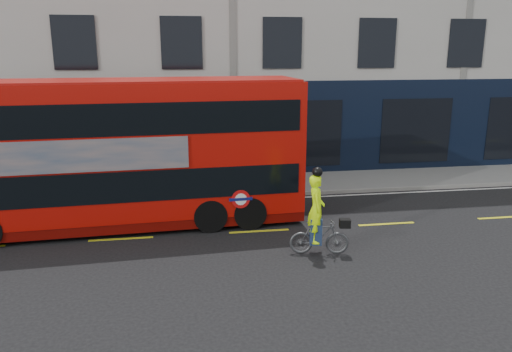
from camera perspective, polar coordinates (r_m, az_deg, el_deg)
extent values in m
plane|color=black|center=(13.55, 1.41, -8.53)|extent=(120.00, 120.00, 0.00)
cube|color=gray|center=(19.62, -2.02, -1.08)|extent=(60.00, 3.00, 0.12)
cube|color=gray|center=(18.19, -1.44, -2.30)|extent=(60.00, 0.12, 0.13)
cube|color=#B6B2AB|center=(25.49, -4.08, 19.30)|extent=(50.00, 10.00, 15.00)
cube|color=black|center=(20.65, -2.58, 5.20)|extent=(50.00, 0.08, 4.00)
cube|color=silver|center=(17.92, -1.31, -2.76)|extent=(58.00, 0.10, 0.01)
cube|color=#AF0D07|center=(15.34, -15.51, 3.04)|extent=(11.00, 3.05, 3.91)
cube|color=#570603|center=(15.87, -15.01, -4.43)|extent=(11.00, 3.00, 0.30)
cube|color=black|center=(15.53, -15.30, -0.10)|extent=(10.57, 3.07, 0.89)
cube|color=black|center=(15.19, -15.77, 6.79)|extent=(10.57, 3.07, 0.89)
cube|color=maroon|center=(15.10, -16.02, 10.40)|extent=(10.78, 2.94, 0.08)
cube|color=black|center=(16.14, 4.42, 0.91)|extent=(0.16, 2.23, 0.89)
cube|color=black|center=(15.81, 4.55, 7.55)|extent=(0.16, 2.23, 0.89)
cube|color=gray|center=(14.19, -19.79, 2.13)|extent=(5.93, 0.36, 0.89)
cylinder|color=red|center=(14.64, -1.75, -2.66)|extent=(0.55, 0.05, 0.55)
cylinder|color=white|center=(14.63, -1.75, -2.67)|extent=(0.36, 0.04, 0.36)
cube|color=#0C1459|center=(14.63, -1.74, -2.68)|extent=(0.69, 0.06, 0.09)
cylinder|color=black|center=(16.03, -1.51, -3.00)|extent=(1.12, 2.57, 0.99)
cylinder|color=black|center=(15.86, -5.74, -3.25)|extent=(1.12, 2.57, 0.99)
imported|color=#494B4E|center=(13.28, 7.24, -6.95)|extent=(1.61, 0.71, 0.94)
imported|color=#C5FF08|center=(13.01, 6.90, -3.74)|extent=(0.54, 0.72, 1.80)
cube|color=black|center=(13.23, 10.12, -5.34)|extent=(0.32, 0.27, 0.22)
cube|color=navy|center=(13.21, 6.82, -6.19)|extent=(0.37, 0.43, 0.71)
sphere|color=black|center=(12.75, 7.03, 0.45)|extent=(0.26, 0.26, 0.26)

